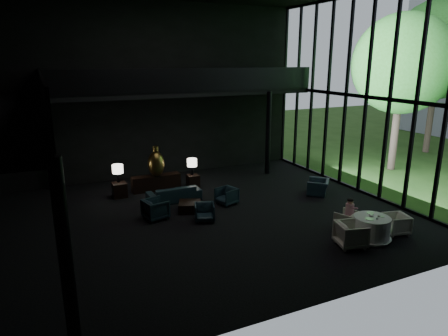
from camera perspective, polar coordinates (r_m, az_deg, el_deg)
name	(u,v)px	position (r m, az deg, el deg)	size (l,w,h in m)	color
floor	(209,216)	(14.49, -2.16, -6.93)	(14.00, 12.00, 0.02)	black
wall_back	(158,92)	(19.15, -9.35, 10.70)	(14.00, 0.04, 8.00)	black
wall_front	(321,135)	(8.32, 13.76, 4.60)	(14.00, 0.04, 8.00)	black
curtain_wall	(367,97)	(17.36, 19.69, 9.55)	(0.20, 12.00, 8.00)	black
mezzanine_left	(5,115)	(12.51, -28.82, 6.63)	(2.00, 12.00, 0.25)	black
mezzanine_back	(186,93)	(18.49, -5.46, 10.67)	(12.00, 2.00, 0.25)	black
railing_left	(42,92)	(12.42, -24.54, 9.89)	(0.06, 12.00, 1.00)	black
railing_back	(193,80)	(17.52, -4.39, 12.40)	(12.00, 0.06, 1.00)	black
column_sw	(67,270)	(7.55, -21.52, -13.36)	(0.24, 0.24, 4.00)	black
column_nw	(47,144)	(18.42, -23.96, 3.10)	(0.24, 0.24, 4.00)	black
column_ne	(268,133)	(19.47, 6.33, 4.94)	(0.24, 0.24, 4.00)	black
tree_near	(403,64)	(21.61, 24.17, 13.38)	(4.80, 4.80, 7.65)	#382D23
tree_far	(439,50)	(26.74, 28.42, 14.65)	(5.60, 5.60, 8.80)	#382D23
console	(156,183)	(17.44, -9.67, -2.07)	(2.09, 0.47, 0.66)	black
bronze_urn	(156,164)	(17.05, -9.67, 0.63)	(0.70, 0.70, 1.30)	#9A6B1E
side_table_left	(120,190)	(16.90, -14.68, -3.04)	(0.55, 0.55, 0.60)	black
table_lamp_left	(118,170)	(16.79, -14.95, -0.23)	(0.44, 0.44, 0.73)	black
side_table_right	(193,181)	(17.69, -4.46, -1.84)	(0.49, 0.49, 0.54)	black
table_lamp_right	(192,163)	(17.54, -4.59, 0.68)	(0.43, 0.43, 0.72)	black
sofa	(174,191)	(15.99, -7.17, -3.26)	(2.14, 0.63, 0.84)	black
lounge_armchair_west	(156,208)	(14.35, -9.75, -5.63)	(0.79, 0.74, 0.81)	black
lounge_armchair_east	(227,196)	(15.56, 0.38, -3.99)	(0.65, 0.61, 0.67)	black
lounge_armchair_south	(205,213)	(14.01, -2.80, -6.37)	(0.60, 0.56, 0.61)	black
window_armchair	(318,186)	(17.10, 13.31, -2.46)	(0.87, 0.56, 0.76)	#0F1F34
coffee_table	(190,207)	(14.95, -4.92, -5.52)	(0.80, 0.80, 0.35)	black
dining_table	(371,230)	(13.43, 20.29, -8.27)	(1.26, 1.26, 0.75)	white
dining_chair_north	(347,220)	(13.95, 17.19, -7.16)	(0.61, 0.57, 0.62)	beige
dining_chair_east	(396,224)	(14.16, 23.35, -7.32)	(0.65, 0.61, 0.67)	beige
dining_chair_west	(351,232)	(12.73, 17.72, -8.75)	(0.88, 0.82, 0.90)	beige
child	(350,207)	(13.93, 17.54, -5.29)	(0.28, 0.28, 0.60)	#C8A3B4
plate_a	(370,219)	(13.08, 20.09, -6.84)	(0.26, 0.26, 0.02)	white
plate_b	(370,213)	(13.55, 20.18, -6.08)	(0.23, 0.23, 0.02)	white
saucer	(382,217)	(13.40, 21.65, -6.47)	(0.16, 0.16, 0.01)	white
coffee_cup	(379,216)	(13.35, 21.25, -6.35)	(0.08, 0.08, 0.06)	white
cereal_bowl	(371,216)	(13.28, 20.32, -6.40)	(0.14, 0.14, 0.07)	white
cream_pot	(377,218)	(13.13, 21.03, -6.73)	(0.06, 0.06, 0.07)	#99999E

